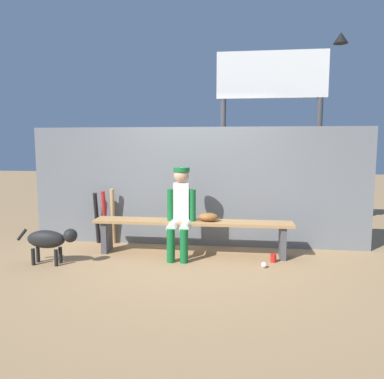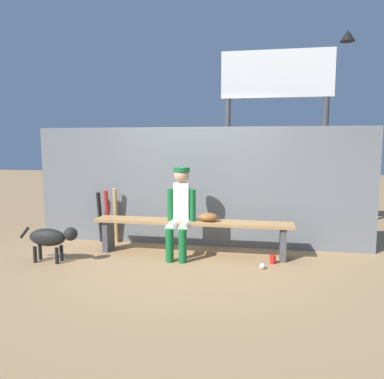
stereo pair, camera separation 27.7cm
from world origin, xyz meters
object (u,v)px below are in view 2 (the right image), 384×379
at_px(bat_aluminum_red, 108,217).
at_px(dugout_bench, 192,228).
at_px(baseball_glove, 208,217).
at_px(cup_on_bench, 183,216).
at_px(baseball, 262,266).
at_px(player_seated, 180,208).
at_px(dog, 51,238).
at_px(cup_on_ground, 273,259).
at_px(bat_wood_tan, 116,216).
at_px(scoreboard, 280,97).
at_px(bat_aluminum_black, 100,217).

bearing_deg(bat_aluminum_red, dugout_bench, -14.54).
distance_m(baseball_glove, cup_on_bench, 0.38).
bearing_deg(baseball_glove, baseball, -30.60).
distance_m(player_seated, dog, 1.78).
distance_m(cup_on_ground, cup_on_bench, 1.40).
bearing_deg(baseball, player_seated, 163.42).
height_order(baseball_glove, dog, baseball_glove).
relative_size(bat_wood_tan, baseball, 12.03).
xyz_separation_m(cup_on_ground, scoreboard, (0.11, 1.81, 2.34)).
height_order(baseball_glove, baseball, baseball_glove).
bearing_deg(baseball, cup_on_bench, 155.08).
bearing_deg(bat_aluminum_black, cup_on_ground, -12.84).
xyz_separation_m(dugout_bench, scoreboard, (1.25, 1.61, 2.00)).
relative_size(dugout_bench, player_seated, 2.25).
bearing_deg(player_seated, bat_aluminum_black, 159.76).
relative_size(player_seated, cup_on_ground, 11.48).
height_order(baseball, cup_on_ground, cup_on_ground).
distance_m(dugout_bench, cup_on_bench, 0.23).
height_order(player_seated, cup_on_bench, player_seated).
bearing_deg(bat_aluminum_red, cup_on_bench, -12.86).
distance_m(baseball, dog, 2.83).
bearing_deg(baseball_glove, dog, -161.69).
bearing_deg(scoreboard, baseball, -96.97).
bearing_deg(scoreboard, cup_on_ground, -93.60).
xyz_separation_m(bat_aluminum_red, cup_on_ground, (2.57, -0.58, -0.38)).
relative_size(bat_aluminum_black, dog, 0.98).
distance_m(bat_aluminum_red, cup_on_ground, 2.66).
relative_size(baseball, scoreboard, 0.02).
distance_m(player_seated, baseball, 1.37).
height_order(bat_aluminum_black, cup_on_bench, bat_aluminum_black).
bearing_deg(bat_aluminum_red, player_seated, -20.63).
height_order(bat_wood_tan, cup_on_ground, bat_wood_tan).
relative_size(player_seated, bat_aluminum_black, 1.53).
xyz_separation_m(baseball_glove, bat_aluminum_black, (-1.82, 0.42, -0.15)).
xyz_separation_m(player_seated, cup_on_ground, (1.29, -0.09, -0.64)).
bearing_deg(bat_wood_tan, cup_on_ground, -14.14).
bearing_deg(bat_wood_tan, bat_aluminum_red, -159.79).
bearing_deg(dugout_bench, baseball_glove, 0.00).
bearing_deg(bat_aluminum_black, bat_wood_tan, -0.53).
relative_size(cup_on_ground, scoreboard, 0.03).
xyz_separation_m(cup_on_ground, cup_on_bench, (-1.28, 0.28, 0.50)).
distance_m(scoreboard, dog, 4.33).
xyz_separation_m(dugout_bench, baseball_glove, (0.23, 0.00, 0.17)).
bearing_deg(baseball, scoreboard, 83.03).
bearing_deg(scoreboard, cup_on_bench, -132.38).
distance_m(bat_aluminum_black, cup_on_bench, 1.49).
bearing_deg(bat_wood_tan, player_seated, -24.29).
bearing_deg(baseball_glove, player_seated, -163.62).
height_order(baseball_glove, cup_on_bench, baseball_glove).
bearing_deg(scoreboard, player_seated, -129.19).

